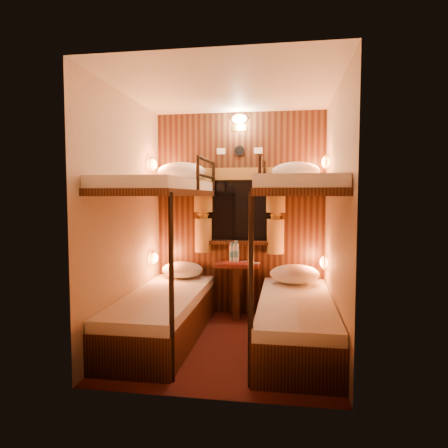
% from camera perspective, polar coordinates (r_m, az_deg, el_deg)
% --- Properties ---
extents(floor, '(2.10, 2.10, 0.00)m').
position_cam_1_polar(floor, '(4.00, 0.40, -16.77)').
color(floor, '#3D1C10').
rests_on(floor, ground).
extents(ceiling, '(2.10, 2.10, 0.00)m').
position_cam_1_polar(ceiling, '(3.87, 0.42, 18.70)').
color(ceiling, silver).
rests_on(ceiling, wall_back).
extents(wall_back, '(2.40, 0.00, 2.40)m').
position_cam_1_polar(wall_back, '(4.79, 2.25, 1.39)').
color(wall_back, '#C6B293').
rests_on(wall_back, floor).
extents(wall_front, '(2.40, 0.00, 2.40)m').
position_cam_1_polar(wall_front, '(2.71, -2.83, -0.66)').
color(wall_front, '#C6B293').
rests_on(wall_front, floor).
extents(wall_left, '(0.00, 2.40, 2.40)m').
position_cam_1_polar(wall_left, '(4.02, -13.85, 0.76)').
color(wall_left, '#C6B293').
rests_on(wall_left, floor).
extents(wall_right, '(0.00, 2.40, 2.40)m').
position_cam_1_polar(wall_right, '(3.73, 15.78, 0.48)').
color(wall_right, '#C6B293').
rests_on(wall_right, floor).
extents(back_panel, '(2.00, 0.03, 2.40)m').
position_cam_1_polar(back_panel, '(4.77, 2.23, 1.38)').
color(back_panel, black).
rests_on(back_panel, floor).
extents(bunk_left, '(0.72, 1.90, 1.82)m').
position_cam_1_polar(bunk_left, '(4.05, -8.66, -8.32)').
color(bunk_left, black).
rests_on(bunk_left, floor).
extents(bunk_right, '(0.72, 1.90, 1.82)m').
position_cam_1_polar(bunk_right, '(3.87, 10.22, -8.92)').
color(bunk_right, black).
rests_on(bunk_right, floor).
extents(window, '(1.00, 0.12, 0.79)m').
position_cam_1_polar(window, '(4.74, 2.19, 1.13)').
color(window, black).
rests_on(window, back_panel).
extents(curtains, '(1.10, 0.22, 1.00)m').
position_cam_1_polar(curtains, '(4.71, 2.15, 2.12)').
color(curtains, olive).
rests_on(curtains, back_panel).
extents(back_fixtures, '(0.54, 0.09, 0.48)m').
position_cam_1_polar(back_fixtures, '(4.80, 2.22, 13.92)').
color(back_fixtures, black).
rests_on(back_fixtures, back_panel).
extents(reading_lamps, '(2.00, 0.20, 1.25)m').
position_cam_1_polar(reading_lamps, '(4.44, 1.74, 1.69)').
color(reading_lamps, orange).
rests_on(reading_lamps, wall_left).
extents(table, '(0.50, 0.34, 0.66)m').
position_cam_1_polar(table, '(4.69, 1.94, -8.35)').
color(table, '#5B2514').
rests_on(table, floor).
extents(bottle_left, '(0.07, 0.07, 0.23)m').
position_cam_1_polar(bottle_left, '(4.69, 1.14, -4.22)').
color(bottle_left, '#99BFE5').
rests_on(bottle_left, table).
extents(bottle_right, '(0.07, 0.07, 0.25)m').
position_cam_1_polar(bottle_right, '(4.66, 1.73, -4.15)').
color(bottle_right, '#99BFE5').
rests_on(bottle_right, table).
extents(sachet_a, '(0.11, 0.10, 0.01)m').
position_cam_1_polar(sachet_a, '(4.62, 4.54, -5.55)').
color(sachet_a, silver).
rests_on(sachet_a, table).
extents(sachet_b, '(0.10, 0.09, 0.01)m').
position_cam_1_polar(sachet_b, '(4.70, 2.91, -5.38)').
color(sachet_b, silver).
rests_on(sachet_b, table).
extents(pillow_lower_left, '(0.49, 0.35, 0.19)m').
position_cam_1_polar(pillow_lower_left, '(4.75, -5.95, -6.51)').
color(pillow_lower_left, white).
rests_on(pillow_lower_left, bunk_left).
extents(pillow_lower_right, '(0.54, 0.39, 0.21)m').
position_cam_1_polar(pillow_lower_right, '(4.48, 10.05, -7.07)').
color(pillow_lower_right, white).
rests_on(pillow_lower_right, bunk_right).
extents(pillow_upper_left, '(0.57, 0.40, 0.22)m').
position_cam_1_polar(pillow_upper_left, '(4.67, -6.08, 7.42)').
color(pillow_upper_left, white).
rests_on(pillow_upper_left, bunk_left).
extents(pillow_upper_right, '(0.52, 0.37, 0.20)m').
position_cam_1_polar(pillow_upper_right, '(4.42, 10.23, 7.44)').
color(pillow_upper_right, white).
rests_on(pillow_upper_right, bunk_right).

